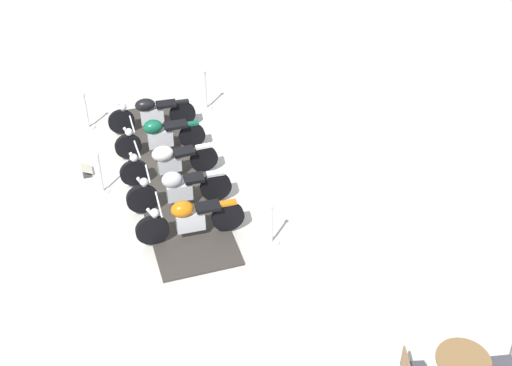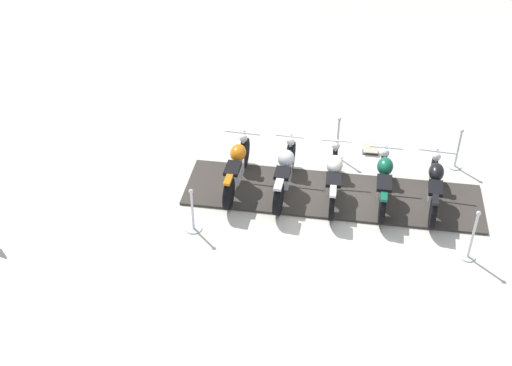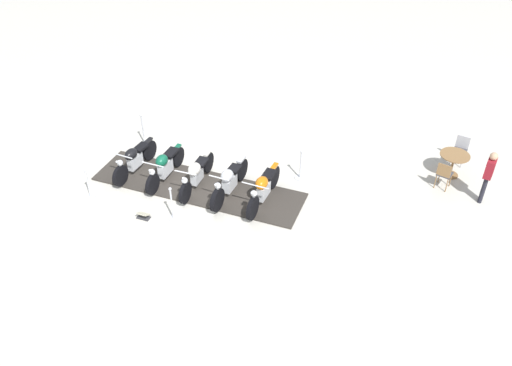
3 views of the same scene
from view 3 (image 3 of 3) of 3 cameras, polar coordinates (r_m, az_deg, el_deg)
name	(u,v)px [view 3 (image 3 of 3)]	position (r m, az deg, el deg)	size (l,w,h in m)	color
ground_plane	(198,187)	(15.99, -6.24, -0.45)	(80.00, 80.00, 0.00)	beige
display_platform	(198,186)	(15.98, -6.25, -0.37)	(6.38, 1.64, 0.05)	#38332D
motorcycle_black	(134,159)	(16.59, -12.93, 2.51)	(1.33, 1.84, 0.96)	black
motorcycle_forest	(165,166)	(16.09, -9.76, 1.80)	(1.42, 1.78, 0.93)	black
motorcycle_cream	(196,174)	(15.65, -6.43, 1.01)	(1.54, 1.79, 0.95)	black
motorcycle_chrome	(229,181)	(15.28, -2.90, 0.19)	(1.46, 1.92, 1.00)	black
motorcycle_copper	(263,188)	(14.95, 0.78, -0.58)	(1.43, 1.87, 1.00)	black
stanchion_left_front	(144,134)	(18.05, -11.96, 5.20)	(0.30, 0.30, 1.14)	silver
stanchion_right_front	(89,187)	(16.06, -17.48, -0.46)	(0.30, 0.30, 1.02)	silver
stanchion_right_mid	(172,208)	(14.71, -8.96, -2.65)	(0.29, 0.29, 1.08)	silver
stanchion_left_rear	(300,170)	(16.15, 4.78, 1.43)	(0.34, 0.34, 1.01)	silver
info_placard	(143,216)	(15.07, -11.98, -3.47)	(0.42, 0.41, 0.22)	#333338
cafe_table	(454,160)	(17.15, 20.43, 2.36)	(0.89, 0.89, 0.75)	olive
cafe_chair_near_table	(444,173)	(16.49, 19.52, 0.97)	(0.53, 0.53, 0.91)	olive
cafe_chair_across_table	(461,148)	(17.87, 21.08, 3.49)	(0.54, 0.54, 0.91)	#B7B7BC
bystander_person	(489,173)	(16.14, 23.66, 1.00)	(0.39, 0.46, 1.66)	#23232D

